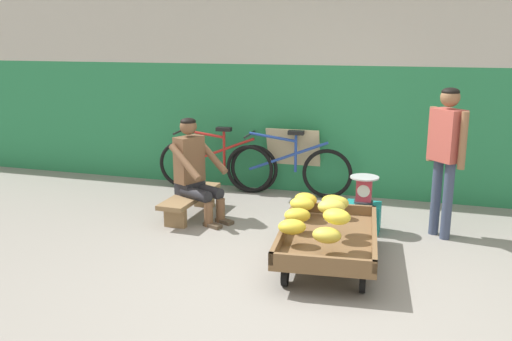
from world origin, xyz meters
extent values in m
plane|color=gray|center=(0.00, 0.00, 0.00)|extent=(80.00, 80.00, 0.00)
cube|color=#287F4C|center=(0.00, 3.06, 0.83)|extent=(16.00, 0.30, 1.66)
cube|color=#B7B2A8|center=(0.00, 3.06, 2.38)|extent=(16.00, 0.30, 1.44)
cube|color=brown|center=(0.11, 0.62, 0.23)|extent=(0.98, 1.52, 0.05)
cube|color=brown|center=(-0.29, 0.58, 0.31)|extent=(0.18, 1.44, 0.10)
cube|color=brown|center=(0.51, 0.66, 0.31)|extent=(0.18, 1.44, 0.10)
cube|color=brown|center=(0.04, 1.32, 0.31)|extent=(0.84, 0.12, 0.10)
cube|color=brown|center=(0.18, -0.07, 0.31)|extent=(0.84, 0.12, 0.10)
cylinder|color=black|center=(-0.26, 1.09, 0.09)|extent=(0.07, 0.18, 0.18)
cylinder|color=black|center=(0.37, 1.16, 0.09)|extent=(0.07, 0.18, 0.18)
cylinder|color=black|center=(-0.16, 0.09, 0.09)|extent=(0.07, 0.18, 0.18)
cylinder|color=black|center=(0.47, 0.15, 0.09)|extent=(0.07, 0.18, 0.18)
ellipsoid|color=yellow|center=(-0.22, 1.01, 0.42)|extent=(0.24, 0.19, 0.13)
ellipsoid|color=gold|center=(0.16, 0.23, 0.42)|extent=(0.24, 0.18, 0.13)
ellipsoid|color=gold|center=(-0.19, 0.66, 0.42)|extent=(0.28, 0.25, 0.13)
ellipsoid|color=gold|center=(-0.22, 1.18, 0.42)|extent=(0.29, 0.25, 0.13)
ellipsoid|color=gold|center=(-0.16, 0.34, 0.42)|extent=(0.28, 0.23, 0.13)
ellipsoid|color=gold|center=(0.05, 1.19, 0.42)|extent=(0.26, 0.20, 0.13)
ellipsoid|color=yellow|center=(0.13, 0.58, 0.56)|extent=(0.27, 0.23, 0.13)
ellipsoid|color=gold|center=(0.14, 0.74, 0.55)|extent=(0.30, 0.27, 0.13)
ellipsoid|color=yellow|center=(0.22, 0.33, 0.56)|extent=(0.28, 0.24, 0.13)
cube|color=olive|center=(-1.64, 1.52, 0.24)|extent=(0.33, 1.11, 0.05)
cube|color=olive|center=(-1.63, 1.90, 0.11)|extent=(0.24, 0.09, 0.22)
cube|color=olive|center=(-1.65, 1.13, 0.11)|extent=(0.24, 0.09, 0.22)
cylinder|color=brown|center=(-1.24, 1.43, 0.14)|extent=(0.10, 0.10, 0.27)
cube|color=#4C3D2D|center=(-1.18, 1.41, 0.02)|extent=(0.24, 0.17, 0.04)
cylinder|color=#232328|center=(-1.42, 1.52, 0.32)|extent=(0.42, 0.29, 0.13)
cylinder|color=brown|center=(-1.31, 1.27, 0.14)|extent=(0.10, 0.10, 0.27)
cube|color=#4C3D2D|center=(-1.26, 1.24, 0.02)|extent=(0.24, 0.17, 0.04)
cylinder|color=#232328|center=(-1.49, 1.35, 0.32)|extent=(0.42, 0.29, 0.13)
cube|color=#232328|center=(-1.64, 1.52, 0.34)|extent=(0.32, 0.35, 0.14)
cube|color=brown|center=(-1.64, 1.52, 0.67)|extent=(0.30, 0.37, 0.52)
cylinder|color=brown|center=(-1.41, 1.63, 0.70)|extent=(0.46, 0.27, 0.36)
cylinder|color=brown|center=(-1.58, 1.27, 0.70)|extent=(0.46, 0.27, 0.36)
sphere|color=brown|center=(-1.64, 1.52, 1.05)|extent=(0.19, 0.19, 0.19)
ellipsoid|color=black|center=(-1.64, 1.52, 1.10)|extent=(0.17, 0.17, 0.09)
cube|color=#19847F|center=(0.30, 1.62, 0.15)|extent=(0.36, 0.28, 0.30)
cylinder|color=#28282D|center=(0.30, 1.62, 0.32)|extent=(0.20, 0.20, 0.03)
cube|color=#C6384C|center=(0.30, 1.62, 0.45)|extent=(0.16, 0.10, 0.24)
cylinder|color=white|center=(0.30, 1.57, 0.45)|extent=(0.13, 0.01, 0.13)
cylinder|color=#B2B5BA|center=(0.30, 1.62, 0.58)|extent=(0.30, 0.30, 0.01)
torus|color=black|center=(-2.26, 2.64, 0.32)|extent=(0.64, 0.08, 0.64)
torus|color=black|center=(-1.24, 2.70, 0.32)|extent=(0.64, 0.08, 0.64)
cylinder|color=#AD231E|center=(-1.75, 2.67, 0.52)|extent=(1.03, 0.09, 0.43)
cylinder|color=#AD231E|center=(-1.65, 2.67, 0.56)|extent=(0.04, 0.04, 0.48)
cylinder|color=#AD231E|center=(-1.96, 2.66, 0.76)|extent=(0.62, 0.07, 0.12)
cube|color=black|center=(-1.65, 2.67, 0.83)|extent=(0.21, 0.11, 0.05)
cylinder|color=black|center=(-2.26, 2.64, 0.78)|extent=(0.05, 0.48, 0.03)
torus|color=black|center=(-1.29, 2.66, 0.32)|extent=(0.64, 0.08, 0.64)
torus|color=black|center=(-0.27, 2.71, 0.32)|extent=(0.64, 0.08, 0.64)
cylinder|color=#234299|center=(-0.78, 2.68, 0.52)|extent=(1.03, 0.09, 0.43)
cylinder|color=#234299|center=(-0.68, 2.69, 0.56)|extent=(0.04, 0.04, 0.48)
cylinder|color=#234299|center=(-0.99, 2.67, 0.76)|extent=(0.62, 0.07, 0.12)
cube|color=black|center=(-0.68, 2.69, 0.83)|extent=(0.20, 0.11, 0.05)
cylinder|color=black|center=(-1.29, 2.66, 0.78)|extent=(0.05, 0.48, 0.03)
cube|color=#C6B289|center=(-0.75, 2.90, 0.43)|extent=(0.70, 0.30, 0.86)
cylinder|color=#38425B|center=(1.14, 1.62, 0.40)|extent=(0.10, 0.10, 0.80)
cylinder|color=#38425B|center=(1.03, 1.74, 0.40)|extent=(0.10, 0.10, 0.80)
cube|color=#B24C42|center=(1.08, 1.68, 1.06)|extent=(0.36, 0.37, 0.52)
cylinder|color=brown|center=(1.23, 1.53, 1.04)|extent=(0.07, 0.07, 0.56)
cylinder|color=brown|center=(0.94, 1.84, 1.04)|extent=(0.07, 0.07, 0.56)
sphere|color=brown|center=(1.08, 1.68, 1.44)|extent=(0.19, 0.19, 0.19)
ellipsoid|color=black|center=(1.08, 1.68, 1.49)|extent=(0.17, 0.17, 0.09)
camera|label=1|loc=(0.85, -3.98, 2.00)|focal=38.36mm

